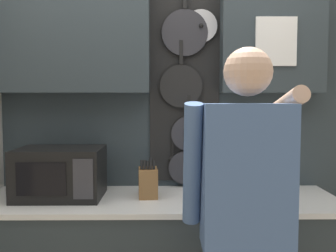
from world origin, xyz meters
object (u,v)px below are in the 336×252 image
at_px(utensil_crock, 235,183).
at_px(knife_block, 148,182).
at_px(microwave, 60,173).
at_px(person, 245,206).

bearing_deg(utensil_crock, knife_block, -179.88).
relative_size(microwave, utensil_crock, 1.46).
height_order(knife_block, person, person).
bearing_deg(microwave, utensil_crock, 0.10).
height_order(microwave, utensil_crock, utensil_crock).
height_order(utensil_crock, person, person).
distance_m(knife_block, person, 0.75).
relative_size(microwave, knife_block, 2.02).
bearing_deg(person, microwave, 148.15).
distance_m(microwave, knife_block, 0.52).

